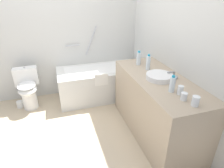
% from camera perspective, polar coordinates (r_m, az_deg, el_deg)
% --- Properties ---
extents(ground_plane, '(3.95, 3.95, 0.00)m').
position_cam_1_polar(ground_plane, '(2.83, -12.92, -13.94)').
color(ground_plane, '#C1AD8E').
extents(wall_back_tiled, '(3.35, 0.10, 2.40)m').
position_cam_1_polar(wall_back_tiled, '(3.49, -17.08, 15.41)').
color(wall_back_tiled, silver).
rests_on(wall_back_tiled, ground_plane).
extents(wall_right_mirror, '(0.10, 2.82, 2.40)m').
position_cam_1_polar(wall_right_mirror, '(2.75, 18.32, 12.47)').
color(wall_right_mirror, silver).
rests_on(wall_right_mirror, ground_plane).
extents(bathtub, '(1.49, 0.70, 1.25)m').
position_cam_1_polar(bathtub, '(3.47, -3.66, 0.69)').
color(bathtub, silver).
rests_on(bathtub, ground_plane).
extents(toilet, '(0.39, 0.52, 0.67)m').
position_cam_1_polar(toilet, '(3.42, -24.24, -1.15)').
color(toilet, white).
rests_on(toilet, ground_plane).
extents(vanity_counter, '(0.63, 1.55, 0.83)m').
position_cam_1_polar(vanity_counter, '(2.61, 13.15, -6.49)').
color(vanity_counter, tan).
rests_on(vanity_counter, ground_plane).
extents(sink_basin, '(0.33, 0.33, 0.06)m').
position_cam_1_polar(sink_basin, '(2.38, 14.20, 2.20)').
color(sink_basin, white).
rests_on(sink_basin, vanity_counter).
extents(sink_faucet, '(0.11, 0.15, 0.08)m').
position_cam_1_polar(sink_faucet, '(2.48, 18.08, 2.78)').
color(sink_faucet, '#9F9FA4').
rests_on(sink_faucet, vanity_counter).
extents(water_bottle_0, '(0.06, 0.06, 0.19)m').
position_cam_1_polar(water_bottle_0, '(2.09, 17.87, -0.07)').
color(water_bottle_0, silver).
rests_on(water_bottle_0, vanity_counter).
extents(water_bottle_1, '(0.06, 0.06, 0.21)m').
position_cam_1_polar(water_bottle_1, '(2.78, 8.12, 7.74)').
color(water_bottle_1, silver).
rests_on(water_bottle_1, vanity_counter).
extents(water_bottle_2, '(0.06, 0.06, 0.22)m').
position_cam_1_polar(water_bottle_2, '(2.60, 10.95, 6.38)').
color(water_bottle_2, silver).
rests_on(water_bottle_2, vanity_counter).
extents(drinking_glass_0, '(0.07, 0.07, 0.10)m').
position_cam_1_polar(drinking_glass_0, '(1.93, 24.06, -4.76)').
color(drinking_glass_0, white).
rests_on(drinking_glass_0, vanity_counter).
extents(drinking_glass_1, '(0.06, 0.06, 0.10)m').
position_cam_1_polar(drinking_glass_1, '(2.90, 8.13, 7.57)').
color(drinking_glass_1, white).
rests_on(drinking_glass_1, vanity_counter).
extents(drinking_glass_2, '(0.06, 0.06, 0.10)m').
position_cam_1_polar(drinking_glass_2, '(2.08, 20.07, -1.77)').
color(drinking_glass_2, white).
rests_on(drinking_glass_2, vanity_counter).
extents(drinking_glass_3, '(0.06, 0.06, 0.08)m').
position_cam_1_polar(drinking_glass_3, '(1.99, 21.03, -3.53)').
color(drinking_glass_3, white).
rests_on(drinking_glass_3, vanity_counter).
extents(toilet_paper_roll, '(0.11, 0.11, 0.11)m').
position_cam_1_polar(toilet_paper_roll, '(3.60, -26.15, -5.54)').
color(toilet_paper_roll, white).
rests_on(toilet_paper_roll, ground_plane).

